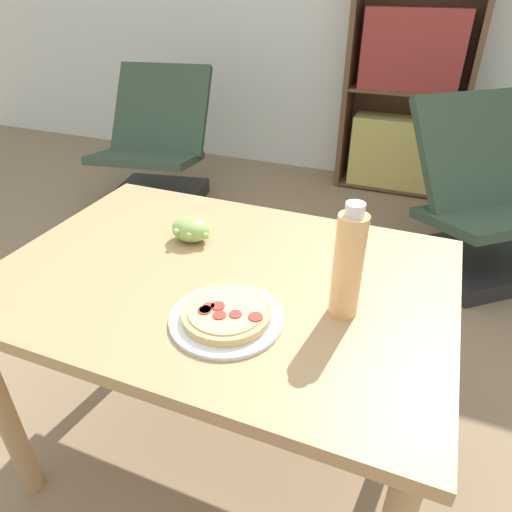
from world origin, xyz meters
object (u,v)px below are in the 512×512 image
(lounge_chair_near, at_px, (156,162))
(lounge_chair_far, at_px, (481,220))
(drink_bottle, at_px, (348,264))
(bookshelf, at_px, (405,100))
(pizza_on_plate, at_px, (227,315))
(grape_bunch, at_px, (190,230))

(lounge_chair_near, bearing_deg, lounge_chair_far, -13.85)
(drink_bottle, bearing_deg, bookshelf, 92.73)
(lounge_chair_near, distance_m, lounge_chair_far, 2.09)
(pizza_on_plate, relative_size, drink_bottle, 0.94)
(lounge_chair_far, distance_m, bookshelf, 1.18)
(drink_bottle, height_order, bookshelf, bookshelf)
(pizza_on_plate, distance_m, drink_bottle, 0.29)
(drink_bottle, relative_size, lounge_chair_far, 0.27)
(lounge_chair_far, bearing_deg, lounge_chair_near, 137.89)
(drink_bottle, xyz_separation_m, lounge_chair_near, (-1.65, 1.72, -0.58))
(lounge_chair_near, bearing_deg, drink_bottle, -57.08)
(grape_bunch, bearing_deg, bookshelf, 81.48)
(pizza_on_plate, relative_size, bookshelf, 0.18)
(bookshelf, bearing_deg, drink_bottle, -87.27)
(pizza_on_plate, xyz_separation_m, lounge_chair_far, (0.67, 1.74, -0.46))
(pizza_on_plate, height_order, lounge_chair_near, lounge_chair_near)
(grape_bunch, distance_m, drink_bottle, 0.52)
(pizza_on_plate, relative_size, lounge_chair_near, 0.29)
(grape_bunch, relative_size, lounge_chair_far, 0.12)
(drink_bottle, bearing_deg, pizza_on_plate, -151.10)
(lounge_chair_near, relative_size, bookshelf, 0.61)
(pizza_on_plate, height_order, bookshelf, bookshelf)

